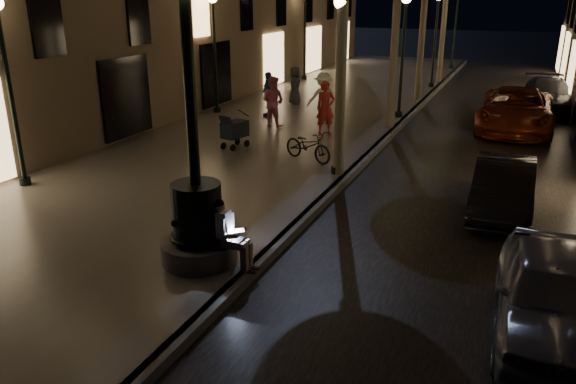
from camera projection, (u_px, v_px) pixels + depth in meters
The scene contains 24 objects.
ground at pixel (400, 127), 21.41m from camera, with size 120.00×120.00×0.00m, color black.
cobble_lane at pixel (483, 134), 20.32m from camera, with size 6.00×45.00×0.02m, color black.
promenade at pixel (303, 116), 22.83m from camera, with size 8.00×45.00×0.20m, color #656059.
curb_strip at pixel (400, 125), 21.38m from camera, with size 0.25×45.00×0.20m, color #59595B.
fountain_lamppost at pixel (197, 209), 10.07m from camera, with size 1.40×1.40×5.21m.
seated_man_laptop at pixel (228, 231), 9.96m from camera, with size 0.90×0.31×1.27m.
lamp_curb_a at pixel (339, 60), 14.34m from camera, with size 0.36×0.36×4.81m.
lamp_curb_b at pixel (404, 38), 21.29m from camera, with size 0.36×0.36×4.81m.
lamp_curb_c at pixel (436, 26), 28.25m from camera, with size 0.36×0.36×4.81m.
lamp_curb_d at pixel (456, 19), 35.20m from camera, with size 0.36×0.36×4.81m.
lamp_left_a at pixel (6, 65), 13.44m from camera, with size 0.36×0.36×4.81m.
lamp_left_b at pixel (214, 36), 22.13m from camera, with size 0.36×0.36×4.81m.
lamp_left_c at pixel (305, 23), 30.82m from camera, with size 0.36×0.36×4.81m.
stroller at pixel (234, 130), 17.63m from camera, with size 0.68×1.20×1.21m.
car_front at pixel (551, 294), 8.35m from camera, with size 1.53×3.82×1.30m, color #929398.
car_second at pixel (503, 187), 13.01m from camera, with size 1.31×3.76×1.24m, color black.
car_third at pixel (516, 110), 20.69m from camera, with size 2.56×5.55×1.54m, color maroon.
car_rear at pixel (549, 95), 24.16m from camera, with size 1.92×4.73×1.37m, color #313137.
pedestrian_red at pixel (326, 108), 19.33m from camera, with size 0.67×0.44×1.82m, color #B52924.
pedestrian_pink at pixel (273, 101), 20.45m from camera, with size 0.89×0.69×1.83m, color #C7697A.
pedestrian_white at pixel (323, 97), 21.15m from camera, with size 1.20×0.69×1.86m, color white.
pedestrian_blue at pixel (269, 94), 22.11m from camera, with size 1.03×0.43×1.75m, color navy.
pedestrian_dark at pixel (295, 86), 24.50m from camera, with size 0.80×0.52×1.63m, color #38373D.
bicycle at pixel (308, 146), 16.38m from camera, with size 0.60×1.73×0.91m, color black.
Camera 1 is at (4.12, -6.02, 4.90)m, focal length 35.00 mm.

